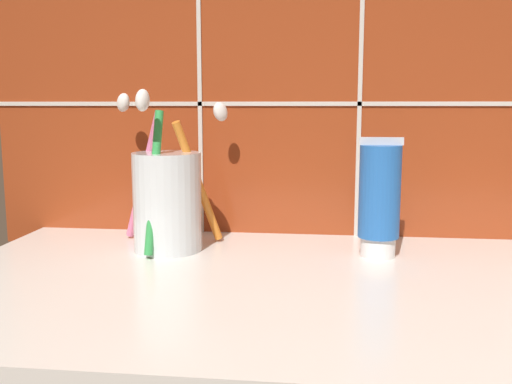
% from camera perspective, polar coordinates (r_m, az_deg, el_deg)
% --- Properties ---
extents(sink_counter, '(0.76, 0.38, 0.02)m').
position_cam_1_polar(sink_counter, '(0.52, 8.96, -9.96)').
color(sink_counter, silver).
rests_on(sink_counter, ground).
extents(tile_wall_backsplash, '(0.86, 0.02, 0.47)m').
position_cam_1_polar(tile_wall_backsplash, '(0.69, 8.80, 13.37)').
color(tile_wall_backsplash, '#933819').
rests_on(tile_wall_backsplash, ground).
extents(toothbrush_cup, '(0.14, 0.12, 0.17)m').
position_cam_1_polar(toothbrush_cup, '(0.62, -8.89, -0.63)').
color(toothbrush_cup, silver).
rests_on(toothbrush_cup, sink_counter).
extents(toothpaste_tube, '(0.04, 0.04, 0.12)m').
position_cam_1_polar(toothpaste_tube, '(0.60, 12.24, -0.66)').
color(toothpaste_tube, white).
rests_on(toothpaste_tube, sink_counter).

